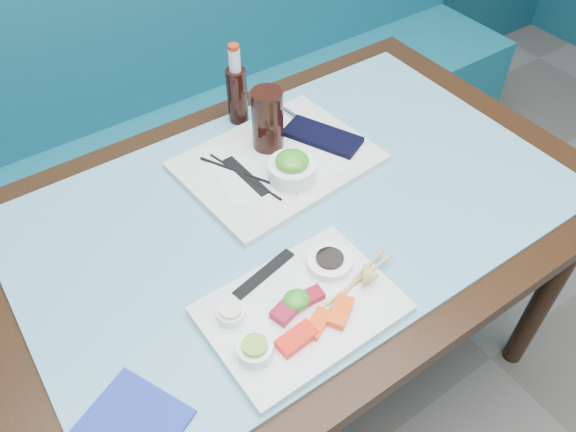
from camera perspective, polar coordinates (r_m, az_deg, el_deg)
booth_bench at (r=2.09m, az=-12.86°, el=7.20°), size 3.00×0.56×1.17m
dining_table at (r=1.33m, az=0.77°, el=-1.55°), size 1.40×0.90×0.75m
glass_top at (r=1.27m, az=0.80°, el=1.08°), size 1.22×0.76×0.01m
sashimi_plate at (r=1.08m, az=1.36°, el=-9.48°), size 0.36×0.26×0.02m
salmon_left at (r=1.02m, az=0.89°, el=-12.34°), size 0.08×0.04×0.02m
salmon_mid at (r=1.04m, az=3.02°, el=-10.83°), size 0.07×0.05×0.01m
salmon_right at (r=1.06m, az=5.38°, el=-9.66°), size 0.07×0.06×0.02m
tuna_left at (r=1.05m, az=-0.13°, el=-9.50°), size 0.07×0.05×0.02m
tuna_right at (r=1.07m, az=2.32°, el=-8.16°), size 0.05×0.03×0.02m
seaweed_garnish at (r=1.06m, az=0.84°, el=-8.53°), size 0.05×0.05×0.03m
ramekin_wasabi at (r=1.00m, az=-3.37°, el=-13.49°), size 0.08×0.08×0.03m
wasabi_fill at (r=0.99m, az=-3.42°, el=-12.96°), size 0.06×0.06×0.01m
ramekin_ginger at (r=1.05m, az=-5.81°, el=-9.87°), size 0.07×0.07×0.02m
ginger_fill at (r=1.04m, az=-5.87°, el=-9.40°), size 0.05×0.05×0.01m
soy_dish at (r=1.12m, az=4.25°, el=-4.67°), size 0.09×0.09×0.02m
soy_fill at (r=1.11m, az=4.28°, el=-4.29°), size 0.07×0.07×0.01m
lemon_wedge at (r=1.10m, az=8.52°, el=-5.96°), size 0.06×0.06×0.04m
chopstick_sleeve at (r=1.11m, az=-2.44°, el=-5.84°), size 0.15×0.06×0.00m
wooden_chopstick_a at (r=1.10m, az=6.52°, el=-6.87°), size 0.21×0.07×0.01m
wooden_chopstick_b at (r=1.11m, az=6.92°, el=-6.64°), size 0.20×0.03×0.01m
serving_tray at (r=1.36m, az=-1.07°, el=5.53°), size 0.47×0.37×0.02m
paper_placemat at (r=1.36m, az=-1.07°, el=5.83°), size 0.34×0.26×0.00m
seaweed_bowl at (r=1.29m, az=0.42°, el=4.61°), size 0.13×0.13×0.04m
seaweed_salad at (r=1.27m, az=0.42°, el=5.61°), size 0.09×0.09×0.04m
cola_glass at (r=1.35m, az=-2.09°, el=9.73°), size 0.08×0.08×0.16m
navy_pouch at (r=1.41m, az=3.51°, el=8.05°), size 0.16×0.21×0.01m
fork at (r=1.48m, az=0.82°, el=10.02°), size 0.03×0.10×0.01m
black_chopstick_a at (r=1.31m, az=-4.43°, el=4.04°), size 0.06×0.23×0.01m
black_chopstick_b at (r=1.31m, az=-4.13°, el=4.19°), size 0.13×0.23×0.01m
tray_sleeve at (r=1.31m, az=-4.27°, el=4.08°), size 0.03×0.16×0.00m
cola_bottle_body at (r=1.47m, az=-5.18°, el=12.06°), size 0.06×0.06×0.15m
cola_bottle_neck at (r=1.41m, az=-5.46°, el=15.50°), size 0.04×0.04×0.06m
cola_bottle_cap at (r=1.40m, az=-5.56°, el=16.70°), size 0.03×0.03×0.01m
blue_napkin at (r=1.01m, az=-15.86°, el=-20.03°), size 0.21×0.21×0.01m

